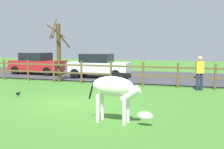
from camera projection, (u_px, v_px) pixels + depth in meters
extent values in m
plane|color=#3D7528|center=(75.00, 103.00, 10.50)|extent=(60.00, 60.00, 0.00)
cube|color=#38383D|center=(136.00, 76.00, 19.24)|extent=(28.00, 7.40, 0.05)
cylinder|color=brown|center=(4.00, 69.00, 17.53)|extent=(0.11, 0.11, 1.28)
cylinder|color=brown|center=(28.00, 70.00, 16.96)|extent=(0.11, 0.11, 1.28)
cylinder|color=brown|center=(54.00, 71.00, 16.38)|extent=(0.11, 0.11, 1.28)
cylinder|color=brown|center=(81.00, 72.00, 15.81)|extent=(0.11, 0.11, 1.28)
cylinder|color=brown|center=(111.00, 73.00, 15.23)|extent=(0.11, 0.11, 1.28)
cylinder|color=brown|center=(143.00, 74.00, 14.66)|extent=(0.11, 0.11, 1.28)
cylinder|color=brown|center=(178.00, 75.00, 14.08)|extent=(0.11, 0.11, 1.28)
cylinder|color=brown|center=(215.00, 77.00, 13.50)|extent=(0.11, 0.11, 1.28)
cube|color=brown|center=(111.00, 74.00, 15.24)|extent=(21.40, 0.06, 0.09)
cube|color=brown|center=(111.00, 66.00, 15.19)|extent=(21.40, 0.06, 0.09)
cylinder|color=#513A23|center=(59.00, 53.00, 16.40)|extent=(0.25, 0.25, 3.40)
cylinder|color=#513A23|center=(63.00, 39.00, 15.96)|extent=(0.57, 0.89, 1.07)
cylinder|color=#513A23|center=(55.00, 31.00, 16.34)|extent=(0.09, 0.57, 0.83)
cylinder|color=#513A23|center=(56.00, 31.00, 15.76)|extent=(1.06, 0.33, 0.78)
cylinder|color=#513A23|center=(53.00, 29.00, 16.37)|extent=(0.11, 0.78, 1.18)
ellipsoid|color=white|center=(113.00, 86.00, 7.75)|extent=(1.28, 0.59, 0.56)
cylinder|color=white|center=(128.00, 109.00, 7.79)|extent=(0.11, 0.11, 0.78)
cylinder|color=white|center=(124.00, 111.00, 7.53)|extent=(0.11, 0.11, 0.78)
cylinder|color=white|center=(102.00, 106.00, 8.11)|extent=(0.11, 0.11, 0.78)
cylinder|color=white|center=(98.00, 108.00, 7.85)|extent=(0.11, 0.11, 0.78)
cylinder|color=white|center=(130.00, 94.00, 7.56)|extent=(0.61, 0.29, 0.51)
ellipsoid|color=white|center=(145.00, 116.00, 7.45)|extent=(0.46, 0.24, 0.24)
cube|color=black|center=(121.00, 75.00, 7.62)|extent=(0.56, 0.09, 0.12)
cylinder|color=black|center=(91.00, 90.00, 8.04)|extent=(0.19, 0.07, 0.54)
cylinder|color=black|center=(18.00, 96.00, 11.83)|extent=(0.01, 0.01, 0.06)
cylinder|color=black|center=(18.00, 96.00, 11.79)|extent=(0.01, 0.01, 0.06)
ellipsoid|color=black|center=(18.00, 94.00, 11.80)|extent=(0.18, 0.10, 0.12)
sphere|color=black|center=(20.00, 93.00, 11.77)|extent=(0.07, 0.07, 0.07)
cube|color=red|center=(38.00, 65.00, 20.42)|extent=(4.06, 1.84, 0.70)
cube|color=black|center=(36.00, 57.00, 20.41)|extent=(1.95, 1.63, 0.56)
cylinder|color=black|center=(60.00, 70.00, 20.77)|extent=(0.61, 0.20, 0.60)
cylinder|color=black|center=(47.00, 72.00, 19.19)|extent=(0.61, 0.20, 0.60)
cylinder|color=black|center=(30.00, 68.00, 21.73)|extent=(0.61, 0.20, 0.60)
cylinder|color=black|center=(15.00, 70.00, 20.15)|extent=(0.61, 0.20, 0.60)
cube|color=white|center=(99.00, 68.00, 18.18)|extent=(4.09, 1.92, 0.70)
cube|color=black|center=(97.00, 58.00, 18.15)|extent=(1.98, 1.67, 0.56)
cylinder|color=black|center=(122.00, 72.00, 18.66)|extent=(0.61, 0.21, 0.60)
cylinder|color=black|center=(115.00, 75.00, 17.04)|extent=(0.61, 0.21, 0.60)
cylinder|color=black|center=(84.00, 71.00, 19.39)|extent=(0.61, 0.21, 0.60)
cylinder|color=black|center=(75.00, 74.00, 17.77)|extent=(0.61, 0.21, 0.60)
cylinder|color=#232847|center=(197.00, 82.00, 13.35)|extent=(0.14, 0.14, 0.82)
cylinder|color=#232847|center=(201.00, 82.00, 13.34)|extent=(0.14, 0.14, 0.82)
cube|color=gold|center=(200.00, 67.00, 13.27)|extent=(0.41, 0.31, 0.58)
sphere|color=tan|center=(200.00, 59.00, 13.23)|extent=(0.22, 0.22, 0.22)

